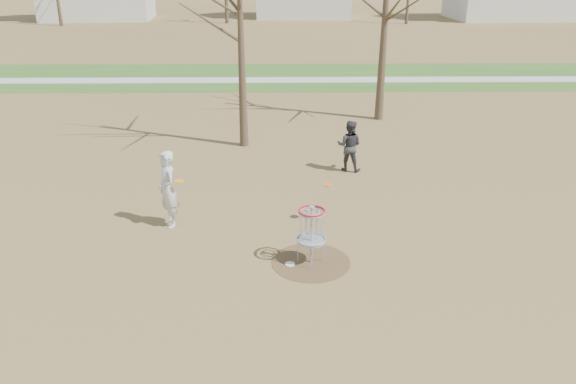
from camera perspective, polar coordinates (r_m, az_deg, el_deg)
The scene contains 9 objects.
ground at distance 12.85m, azimuth 2.34°, elevation -7.13°, with size 160.00×160.00×0.00m, color brown.
green_band at distance 32.74m, azimuth 0.39°, elevation 11.66°, with size 160.00×8.00×0.01m, color #2D5119.
footpath at distance 31.76m, azimuth 0.43°, elevation 11.32°, with size 160.00×1.50×0.01m, color #9E9E99.
dirt_circle at distance 12.85m, azimuth 2.34°, elevation -7.11°, with size 1.80×1.80×0.01m, color #47331E.
player_standing at distance 14.42m, azimuth -12.12°, elevation 0.27°, with size 0.73×0.48×2.00m, color silver.
player_throwing at distance 18.03m, azimuth 6.25°, elevation 4.69°, with size 0.80×0.62×1.65m, color #333237.
disc_grounded at distance 12.72m, azimuth 0.20°, elevation -7.34°, with size 0.22×0.22×0.02m, color silver.
discs_in_play at distance 14.09m, azimuth -3.08°, elevation 0.91°, with size 3.94×0.44×0.23m.
disc_golf_basket at distance 12.42m, azimuth 2.41°, elevation -3.48°, with size 0.64×0.64×1.35m.
Camera 1 is at (-0.68, -11.09, 6.45)m, focal length 35.00 mm.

